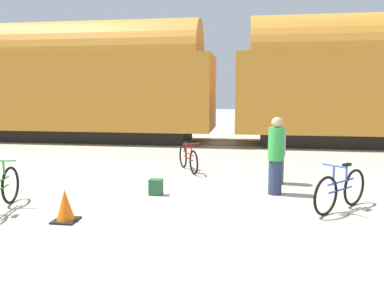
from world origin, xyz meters
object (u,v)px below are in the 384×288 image
Objects in this scene: bicycle_maroon at (188,159)px; person_in_green at (276,156)px; person_in_grey at (278,151)px; bicycle_blue at (341,190)px; traffic_cone at (65,207)px; backpack at (156,187)px; freight_train at (225,79)px.

bicycle_maroon is 0.88× the size of person_in_green.
person_in_green is at bearing 31.22° from person_in_grey.
person_in_grey is at bearing -43.74° from person_in_green.
person_in_green reaches higher than bicycle_blue.
person_in_green is at bearing 31.84° from traffic_cone.
traffic_cone is (-3.75, -3.22, -0.53)m from person_in_grey.
backpack is (-3.62, 0.52, -0.21)m from bicycle_blue.
person_in_grey is at bearing 28.17° from backpack.
bicycle_maroon reaches higher than traffic_cone.
freight_train reaches higher than bicycle_maroon.
person_in_green is (1.58, -7.91, -1.86)m from freight_train.
person_in_green is 0.98m from person_in_grey.
freight_train reaches higher than bicycle_blue.
traffic_cone is (-4.74, -1.30, -0.12)m from bicycle_blue.
bicycle_blue is 2.28× the size of traffic_cone.
bicycle_blue is at bearing 15.31° from traffic_cone.
bicycle_blue is 2.20m from person_in_grey.
traffic_cone is (-3.63, -2.25, -0.58)m from person_in_green.
freight_train is 44.82× the size of bicycle_blue.
freight_train is 35.88× the size of person_in_grey.
freight_train is at bearing 83.84° from bicycle_maroon.
backpack is (-0.93, -8.35, -2.52)m from freight_train.
traffic_cone is (-2.05, -10.16, -2.44)m from freight_train.
person_in_grey is 4.60× the size of backpack.
freight_train reaches higher than person_in_green.
freight_train reaches higher than traffic_cone.
person_in_grey is at bearing 117.17° from bicycle_blue.
person_in_grey reaches higher than traffic_cone.
freight_train is 38.38× the size of bicycle_maroon.
person_in_grey is (-0.99, 1.92, 0.40)m from bicycle_blue.
bicycle_maroon is 0.93× the size of person_in_grey.
person_in_grey is 3.05m from backpack.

